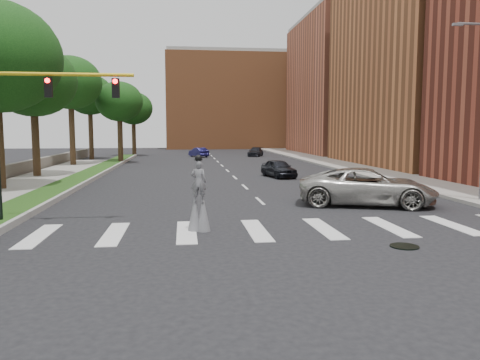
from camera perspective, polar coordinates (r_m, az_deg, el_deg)
ground_plane at (r=16.69m, az=6.95°, el=-6.72°), size 160.00×160.00×0.00m
grass_median at (r=36.75m, az=-18.76°, el=0.26°), size 2.00×60.00×0.25m
median_curb at (r=36.55m, az=-17.15°, el=0.31°), size 0.20×60.00×0.28m
sidewalk_right at (r=44.12m, az=14.98°, el=1.28°), size 5.00×90.00×0.18m
stone_wall at (r=40.10m, az=-25.91°, el=1.05°), size 0.50×56.00×1.10m
manhole at (r=15.87m, az=19.40°, el=-7.64°), size 0.90×0.90×0.04m
building_mid at (r=53.27m, az=23.11°, el=14.66°), size 16.00×22.00×24.00m
building_far at (r=74.71m, az=13.67°, el=10.85°), size 16.00×22.00×20.00m
building_backdrop at (r=94.45m, az=-0.88°, el=9.41°), size 26.00×14.00×18.00m
traffic_signal at (r=19.67m, az=-24.39°, el=6.91°), size 5.30×0.23×6.20m
stilt_performer at (r=17.15m, az=-5.04°, el=-2.75°), size 0.83×0.60×2.80m
suv_crossing at (r=23.78m, az=15.25°, el=-0.79°), size 7.20×4.93×1.83m
car_near at (r=36.43m, az=4.73°, el=1.43°), size 2.50×4.36×1.40m
car_mid at (r=63.21m, az=-5.07°, el=3.38°), size 2.76×4.03×1.26m
car_far at (r=64.78m, az=1.91°, el=3.45°), size 2.94×4.52×1.22m
tree_3 at (r=39.08m, az=-23.94°, el=11.02°), size 6.43×6.43×10.13m
tree_4 at (r=50.22m, az=-20.00°, el=11.04°), size 6.20×6.20×10.96m
tree_5 at (r=61.16m, az=-17.86°, el=9.82°), size 5.81×5.81×10.42m
tree_6 at (r=53.00m, az=-14.51°, el=9.19°), size 5.07×5.07×8.87m
tree_7 at (r=67.20m, az=-12.88°, el=8.49°), size 5.34×5.34×8.90m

